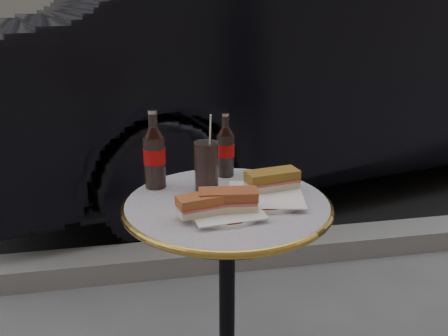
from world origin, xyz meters
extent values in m
cube|color=black|center=(0.00, 5.00, 0.00)|extent=(40.00, 8.00, 0.00)
cube|color=gray|center=(0.00, 0.90, 0.05)|extent=(40.00, 0.20, 0.12)
cylinder|color=white|center=(-0.02, -0.08, 0.74)|extent=(0.22, 0.22, 0.01)
cylinder|color=white|center=(0.12, 0.00, 0.74)|extent=(0.30, 0.30, 0.01)
cube|color=#A8532A|center=(-0.08, -0.10, 0.77)|extent=(0.16, 0.10, 0.05)
cube|color=#9D4A27|center=(-0.02, -0.09, 0.77)|extent=(0.17, 0.09, 0.06)
cube|color=olive|center=(0.15, 0.04, 0.77)|extent=(0.17, 0.10, 0.06)
cylinder|color=black|center=(-0.04, 0.11, 0.81)|extent=(0.09, 0.09, 0.16)
imported|color=black|center=(1.12, 2.19, 0.79)|extent=(2.75, 5.05, 1.57)
camera|label=1|loc=(-0.27, -1.33, 1.31)|focal=40.00mm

